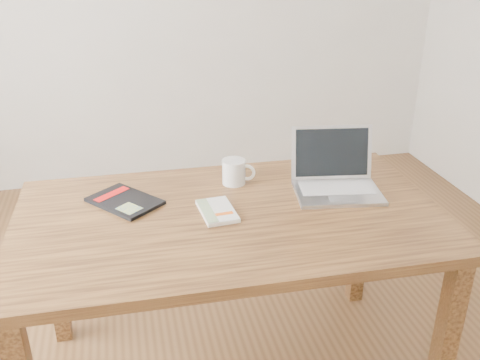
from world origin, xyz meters
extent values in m
cube|color=#4D3017|center=(0.05, -0.05, 0.73)|extent=(1.54, 0.90, 0.04)
cube|color=#4D3017|center=(0.74, -0.43, 0.35)|extent=(0.07, 0.07, 0.71)
cube|color=#4D3017|center=(-0.64, 0.33, 0.35)|extent=(0.07, 0.07, 0.71)
cube|color=#4D3017|center=(0.75, 0.30, 0.35)|extent=(0.07, 0.07, 0.71)
cube|color=silver|center=(0.01, -0.04, 0.76)|extent=(0.13, 0.20, 0.01)
cube|color=white|center=(0.01, -0.04, 0.76)|extent=(0.13, 0.20, 0.02)
cube|color=gray|center=(-0.03, -0.04, 0.77)|extent=(0.05, 0.19, 0.00)
cube|color=#D5510F|center=(0.03, -0.08, 0.77)|extent=(0.06, 0.02, 0.00)
cube|color=black|center=(-0.31, 0.12, 0.76)|extent=(0.30, 0.31, 0.01)
cube|color=#B00E0C|center=(-0.36, 0.17, 0.76)|extent=(0.14, 0.12, 0.00)
cube|color=#80925B|center=(-0.30, 0.04, 0.76)|extent=(0.10, 0.10, 0.00)
cube|color=silver|center=(0.49, 0.00, 0.76)|extent=(0.35, 0.27, 0.01)
cube|color=silver|center=(0.49, 0.03, 0.77)|extent=(0.29, 0.16, 0.00)
cube|color=#BCBCC1|center=(0.48, -0.06, 0.77)|extent=(0.10, 0.06, 0.00)
cube|color=silver|center=(0.51, 0.14, 0.87)|extent=(0.33, 0.10, 0.21)
cube|color=black|center=(0.51, 0.14, 0.87)|extent=(0.29, 0.09, 0.18)
cylinder|color=white|center=(0.12, 0.19, 0.80)|extent=(0.09, 0.09, 0.10)
cylinder|color=black|center=(0.12, 0.19, 0.85)|extent=(0.08, 0.08, 0.01)
torus|color=white|center=(0.17, 0.18, 0.80)|extent=(0.07, 0.04, 0.07)
camera|label=1|loc=(-0.29, -1.69, 1.66)|focal=40.00mm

